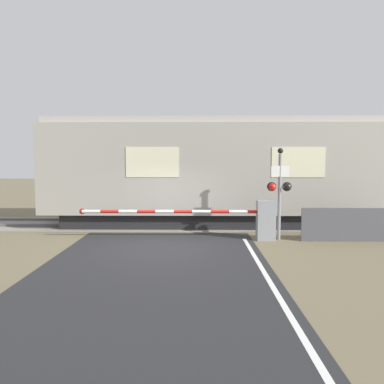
{
  "coord_description": "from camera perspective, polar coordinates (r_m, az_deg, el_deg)",
  "views": [
    {
      "loc": [
        1.03,
        -11.34,
        2.68
      ],
      "look_at": [
        0.86,
        1.54,
        1.55
      ],
      "focal_mm": 35.0,
      "sensor_mm": 36.0,
      "label": 1
    }
  ],
  "objects": [
    {
      "name": "signal_post",
      "position": [
        12.69,
        13.22,
        0.66
      ],
      "size": [
        0.81,
        0.26,
        3.05
      ],
      "color": "gray",
      "rests_on": "ground_plane"
    },
    {
      "name": "crossing_barrier",
      "position": [
        12.56,
        8.77,
        -4.05
      ],
      "size": [
        6.51,
        0.44,
        1.32
      ],
      "color": "gray",
      "rests_on": "ground_plane"
    },
    {
      "name": "track_bed",
      "position": [
        15.48,
        -3.09,
        -4.86
      ],
      "size": [
        36.0,
        3.2,
        0.13
      ],
      "color": "gray",
      "rests_on": "ground_plane"
    },
    {
      "name": "roadside_fence",
      "position": [
        13.23,
        22.58,
        -4.63
      ],
      "size": [
        2.98,
        0.06,
        1.1
      ],
      "color": "#4C4C51",
      "rests_on": "ground_plane"
    },
    {
      "name": "train",
      "position": [
        15.66,
        14.35,
        3.03
      ],
      "size": [
        19.29,
        3.18,
        4.26
      ],
      "color": "black",
      "rests_on": "ground_plane"
    },
    {
      "name": "ground_plane",
      "position": [
        11.7,
        -4.36,
        -8.23
      ],
      "size": [
        80.0,
        80.0,
        0.0
      ],
      "primitive_type": "plane",
      "color": "#6B6047"
    }
  ]
}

